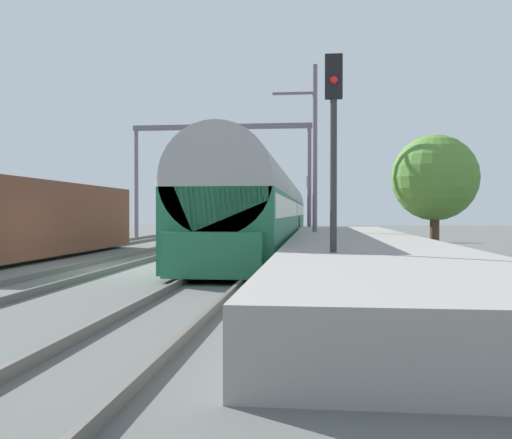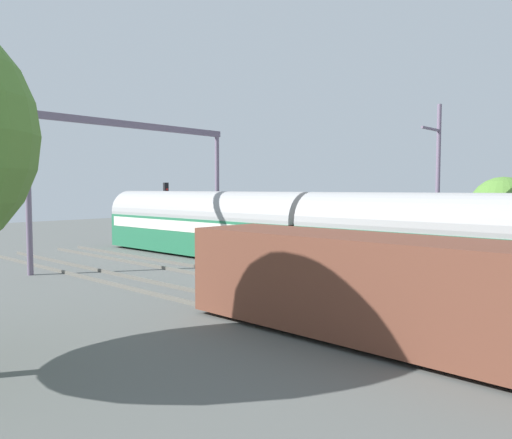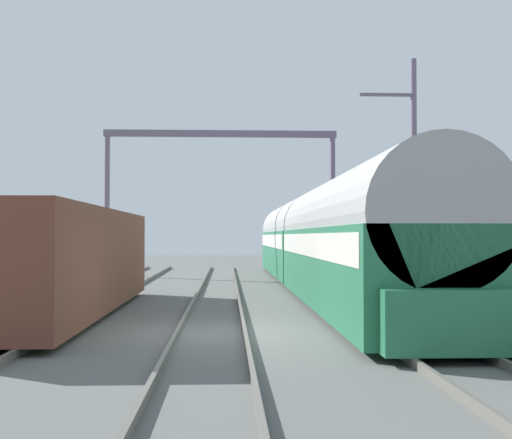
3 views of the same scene
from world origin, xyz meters
The scene contains 7 objects.
passenger_train centered at (4.09, 12.57, 1.97)m, with size 2.93×32.85×3.82m.
freight_car centered at (-4.09, 3.60, 1.47)m, with size 2.80×13.00×2.70m.
person_crossing centered at (5.38, 15.83, 1.03)m, with size 0.44×0.32×1.73m.
railway_signal_far centered at (6.01, 26.96, 2.96)m, with size 0.36×0.30×4.58m.
catenary_gantry centered at (0.00, 21.56, 5.64)m, with size 12.59×0.28×7.86m.
catenary_pole_east_mid centered at (6.45, 7.02, 4.15)m, with size 1.90×0.20×8.00m.
tree_east_background centered at (11.15, 5.55, 3.07)m, with size 3.34×3.34×4.75m.
Camera 2 is at (-16.03, -2.41, 4.15)m, focal length 34.82 mm.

